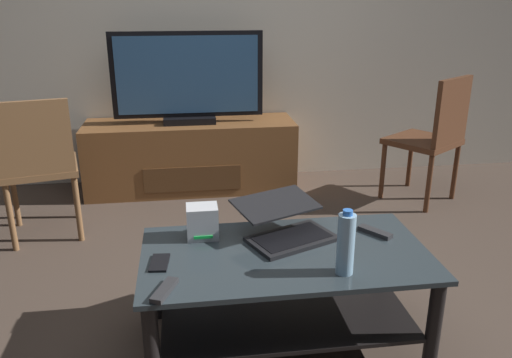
{
  "coord_description": "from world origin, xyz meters",
  "views": [
    {
      "loc": [
        -0.3,
        -2.07,
        1.46
      ],
      "look_at": [
        0.04,
        0.33,
        0.6
      ],
      "focal_mm": 36.2,
      "sensor_mm": 36.0,
      "label": 1
    }
  ],
  "objects_px": {
    "dining_chair": "(434,134)",
    "soundbar_remote": "(165,290)",
    "coffee_table": "(285,281)",
    "television": "(188,80)",
    "side_chair": "(38,162)",
    "tv_remote": "(375,232)",
    "water_bottle_near": "(346,244)",
    "cell_phone": "(160,263)",
    "media_cabinet": "(191,156)",
    "router_box": "(202,222)",
    "laptop": "(285,224)"
  },
  "relations": [
    {
      "from": "side_chair",
      "to": "laptop",
      "type": "relative_size",
      "value": 1.9
    },
    {
      "from": "coffee_table",
      "to": "television",
      "type": "xyz_separation_m",
      "value": [
        -0.35,
        1.99,
        0.56
      ]
    },
    {
      "from": "water_bottle_near",
      "to": "dining_chair",
      "type": "bearing_deg",
      "value": 54.86
    },
    {
      "from": "media_cabinet",
      "to": "router_box",
      "type": "bearing_deg",
      "value": -89.43
    },
    {
      "from": "soundbar_remote",
      "to": "router_box",
      "type": "bearing_deg",
      "value": 92.93
    },
    {
      "from": "router_box",
      "to": "water_bottle_near",
      "type": "distance_m",
      "value": 0.66
    },
    {
      "from": "dining_chair",
      "to": "soundbar_remote",
      "type": "bearing_deg",
      "value": -137.2
    },
    {
      "from": "soundbar_remote",
      "to": "coffee_table",
      "type": "bearing_deg",
      "value": 49.24
    },
    {
      "from": "coffee_table",
      "to": "soundbar_remote",
      "type": "relative_size",
      "value": 7.5
    },
    {
      "from": "dining_chair",
      "to": "side_chair",
      "type": "height_order",
      "value": "dining_chair"
    },
    {
      "from": "laptop",
      "to": "cell_phone",
      "type": "xyz_separation_m",
      "value": [
        -0.55,
        -0.18,
        -0.05
      ]
    },
    {
      "from": "cell_phone",
      "to": "soundbar_remote",
      "type": "xyz_separation_m",
      "value": [
        0.03,
        -0.22,
        0.01
      ]
    },
    {
      "from": "water_bottle_near",
      "to": "tv_remote",
      "type": "xyz_separation_m",
      "value": [
        0.24,
        0.31,
        -0.11
      ]
    },
    {
      "from": "router_box",
      "to": "water_bottle_near",
      "type": "bearing_deg",
      "value": -36.42
    },
    {
      "from": "side_chair",
      "to": "cell_phone",
      "type": "bearing_deg",
      "value": -58.9
    },
    {
      "from": "router_box",
      "to": "water_bottle_near",
      "type": "relative_size",
      "value": 0.56
    },
    {
      "from": "laptop",
      "to": "cell_phone",
      "type": "distance_m",
      "value": 0.58
    },
    {
      "from": "laptop",
      "to": "soundbar_remote",
      "type": "xyz_separation_m",
      "value": [
        -0.52,
        -0.39,
        -0.05
      ]
    },
    {
      "from": "media_cabinet",
      "to": "water_bottle_near",
      "type": "xyz_separation_m",
      "value": [
        0.55,
        -2.21,
        0.3
      ]
    },
    {
      "from": "dining_chair",
      "to": "water_bottle_near",
      "type": "xyz_separation_m",
      "value": [
        -1.19,
        -1.68,
        0.05
      ]
    },
    {
      "from": "television",
      "to": "side_chair",
      "type": "height_order",
      "value": "television"
    },
    {
      "from": "television",
      "to": "dining_chair",
      "type": "bearing_deg",
      "value": -16.38
    },
    {
      "from": "coffee_table",
      "to": "side_chair",
      "type": "height_order",
      "value": "side_chair"
    },
    {
      "from": "router_box",
      "to": "tv_remote",
      "type": "bearing_deg",
      "value": -5.86
    },
    {
      "from": "side_chair",
      "to": "water_bottle_near",
      "type": "xyz_separation_m",
      "value": [
        1.47,
        -1.43,
        0.06
      ]
    },
    {
      "from": "media_cabinet",
      "to": "water_bottle_near",
      "type": "relative_size",
      "value": 6.1
    },
    {
      "from": "tv_remote",
      "to": "soundbar_remote",
      "type": "distance_m",
      "value": 0.99
    },
    {
      "from": "soundbar_remote",
      "to": "tv_remote",
      "type": "bearing_deg",
      "value": 43.86
    },
    {
      "from": "dining_chair",
      "to": "soundbar_remote",
      "type": "xyz_separation_m",
      "value": [
        -1.87,
        -1.73,
        -0.06
      ]
    },
    {
      "from": "dining_chair",
      "to": "water_bottle_near",
      "type": "distance_m",
      "value": 2.06
    },
    {
      "from": "dining_chair",
      "to": "router_box",
      "type": "relative_size",
      "value": 6.32
    },
    {
      "from": "side_chair",
      "to": "dining_chair",
      "type": "bearing_deg",
      "value": 5.38
    },
    {
      "from": "coffee_table",
      "to": "cell_phone",
      "type": "height_order",
      "value": "cell_phone"
    },
    {
      "from": "television",
      "to": "router_box",
      "type": "height_order",
      "value": "television"
    },
    {
      "from": "television",
      "to": "router_box",
      "type": "xyz_separation_m",
      "value": [
        0.02,
        -1.8,
        -0.34
      ]
    },
    {
      "from": "television",
      "to": "laptop",
      "type": "relative_size",
      "value": 2.35
    },
    {
      "from": "dining_chair",
      "to": "cell_phone",
      "type": "bearing_deg",
      "value": -141.37
    },
    {
      "from": "television",
      "to": "side_chair",
      "type": "relative_size",
      "value": 1.24
    },
    {
      "from": "laptop",
      "to": "tv_remote",
      "type": "distance_m",
      "value": 0.41
    },
    {
      "from": "media_cabinet",
      "to": "cell_phone",
      "type": "bearing_deg",
      "value": -94.59
    },
    {
      "from": "dining_chair",
      "to": "media_cabinet",
      "type": "bearing_deg",
      "value": 162.96
    },
    {
      "from": "laptop",
      "to": "cell_phone",
      "type": "relative_size",
      "value": 3.4
    },
    {
      "from": "television",
      "to": "side_chair",
      "type": "bearing_deg",
      "value": -140.68
    },
    {
      "from": "coffee_table",
      "to": "television",
      "type": "bearing_deg",
      "value": 100.08
    },
    {
      "from": "laptop",
      "to": "cell_phone",
      "type": "height_order",
      "value": "laptop"
    },
    {
      "from": "dining_chair",
      "to": "laptop",
      "type": "relative_size",
      "value": 1.96
    },
    {
      "from": "television",
      "to": "tv_remote",
      "type": "height_order",
      "value": "television"
    },
    {
      "from": "television",
      "to": "soundbar_remote",
      "type": "relative_size",
      "value": 7.0
    },
    {
      "from": "cell_phone",
      "to": "dining_chair",
      "type": "bearing_deg",
      "value": 44.18
    },
    {
      "from": "television",
      "to": "cell_phone",
      "type": "xyz_separation_m",
      "value": [
        -0.16,
        -2.02,
        -0.41
      ]
    }
  ]
}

